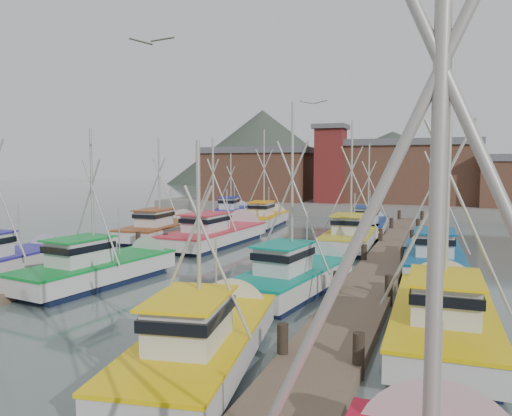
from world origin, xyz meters
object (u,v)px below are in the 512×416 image
(boat_1, at_px, (207,341))
(boat_12, at_px, (266,218))
(lookout_tower, at_px, (330,163))
(boat_8, at_px, (219,234))
(boat_4, at_px, (105,268))

(boat_1, bearing_deg, boat_12, 97.29)
(lookout_tower, distance_m, boat_8, 24.29)
(lookout_tower, relative_size, boat_8, 0.80)
(boat_8, bearing_deg, lookout_tower, 87.44)
(boat_12, bearing_deg, lookout_tower, 73.94)
(boat_8, bearing_deg, boat_12, 95.15)
(boat_12, bearing_deg, boat_1, -77.55)
(boat_4, bearing_deg, lookout_tower, 93.85)
(boat_1, relative_size, boat_8, 0.81)
(boat_12, bearing_deg, boat_8, -92.44)
(lookout_tower, distance_m, boat_1, 43.28)
(lookout_tower, height_order, boat_4, lookout_tower)
(boat_1, height_order, boat_8, boat_8)
(boat_1, distance_m, boat_4, 10.96)
(boat_4, bearing_deg, boat_12, 98.50)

